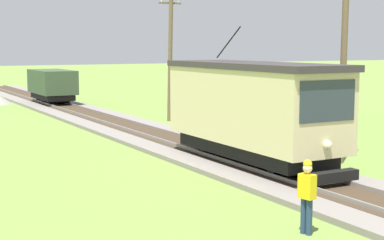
% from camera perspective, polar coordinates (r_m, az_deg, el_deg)
% --- Properties ---
extents(red_tram, '(2.60, 8.54, 4.79)m').
position_cam_1_polar(red_tram, '(21.59, 5.70, 1.13)').
color(red_tram, beige).
rests_on(red_tram, rail_right).
extents(freight_car, '(2.40, 5.20, 2.31)m').
position_cam_1_polar(freight_car, '(45.51, -13.09, 3.28)').
color(freight_car, '#384C33').
rests_on(freight_car, rail_right).
extents(utility_pole_near_tram, '(1.40, 0.31, 7.89)m').
position_cam_1_polar(utility_pole_near_tram, '(23.07, 14.16, 5.92)').
color(utility_pole_near_tram, brown).
rests_on(utility_pole_near_tram, ground).
extents(utility_pole_mid, '(1.40, 0.60, 7.75)m').
position_cam_1_polar(utility_pole_mid, '(35.04, -2.07, 6.34)').
color(utility_pole_mid, brown).
rests_on(utility_pole_mid, ground).
extents(track_worker, '(0.31, 0.42, 1.78)m').
position_cam_1_polar(track_worker, '(14.42, 10.82, -6.82)').
color(track_worker, navy).
rests_on(track_worker, ground).
extents(second_worker, '(0.44, 0.44, 1.78)m').
position_cam_1_polar(second_worker, '(22.74, 12.58, -1.78)').
color(second_worker, black).
rests_on(second_worker, ground).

